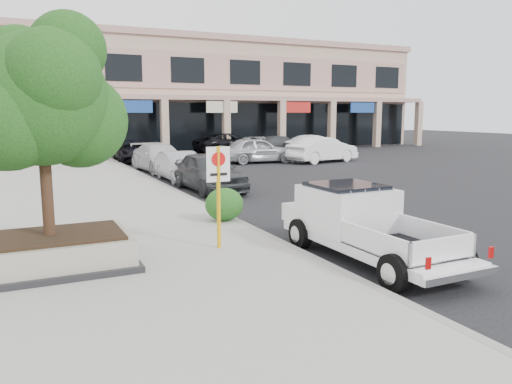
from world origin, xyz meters
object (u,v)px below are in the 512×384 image
Objects in this scene: no_parking_sign at (218,183)px; pickup_truck at (371,226)px; curb_car_a at (209,171)px; lot_car_f at (316,146)px; curb_car_b at (180,167)px; curb_car_c at (160,158)px; lot_car_a at (258,150)px; lot_car_d at (231,144)px; lot_car_e at (260,145)px; planter at (51,252)px; lot_car_b at (323,150)px; lot_car_c at (280,145)px; planter_tree at (48,101)px; curb_car_d at (134,151)px.

no_parking_sign is 3.46m from pickup_truck.
curb_car_a is 1.01× the size of lot_car_f.
pickup_truck reaches higher than curb_car_b.
curb_car_c is (0.21, 18.27, -0.05)m from pickup_truck.
lot_car_a is (9.73, 18.21, -0.81)m from no_parking_sign.
curb_car_a reaches higher than lot_car_d.
no_parking_sign reaches higher than lot_car_e.
planter is at bearing 179.78° from no_parking_sign.
lot_car_b is 5.81m from lot_car_c.
lot_car_e is (9.34, 10.69, 0.08)m from curb_car_b.
pickup_truck is 28.57m from lot_car_d.
planter_tree is 29.14m from lot_car_d.
curb_car_b is 4.25m from curb_car_c.
lot_car_d is (-2.80, 8.63, -0.02)m from lot_car_b.
curb_car_d is 1.08× the size of lot_car_f.
curb_car_a is 13.36m from lot_car_b.
lot_car_b is 1.09× the size of lot_car_e.
no_parking_sign is at bearing -2.82° from planter_tree.
no_parking_sign is 16.60m from curb_car_c.
planter is at bearing 144.08° from lot_car_d.
curb_car_c is (6.34, 16.15, -2.67)m from planter_tree.
no_parking_sign reaches higher than lot_car_a.
no_parking_sign is 0.46× the size of curb_car_d.
planter is 0.67× the size of lot_car_a.
pickup_truck is at bearing -90.22° from curb_car_b.
curb_car_a is 0.95× the size of lot_car_b.
pickup_truck is 0.98× the size of curb_car_c.
planter_tree is 13.69m from curb_car_b.
curb_car_c is 1.01× the size of lot_car_c.
planter_tree is at bearing 144.16° from lot_car_d.
lot_car_d reaches higher than planter.
lot_car_f is (12.95, -1.56, 0.07)m from curb_car_d.
pickup_truck is 0.88× the size of lot_car_d.
no_parking_sign is at bearing 152.95° from lot_car_f.
planter_tree is 3.84m from no_parking_sign.
lot_car_d is at bearing 58.72° from curb_car_b.
lot_car_b is at bearing 162.92° from lot_car_f.
planter_tree is 0.96× the size of curb_car_b.
curb_car_a is at bearing 148.22° from lot_car_a.
lot_car_f is (2.10, -1.75, 0.03)m from lot_car_c.
lot_car_c is at bearing -11.73° from lot_car_b.
lot_car_c is at bearing 5.65° from curb_car_d.
planter_tree is 22.47m from lot_car_a.
planter_tree is 23.27m from curb_car_d.
curb_car_d is 0.87× the size of lot_car_d.
lot_car_f is at bearing -138.42° from lot_car_c.
planter is at bearing -116.08° from curb_car_c.
lot_car_a is at bearing 11.20° from curb_car_c.
curb_car_a is 0.92× the size of lot_car_c.
curb_car_b is at bearing 147.76° from lot_car_e.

